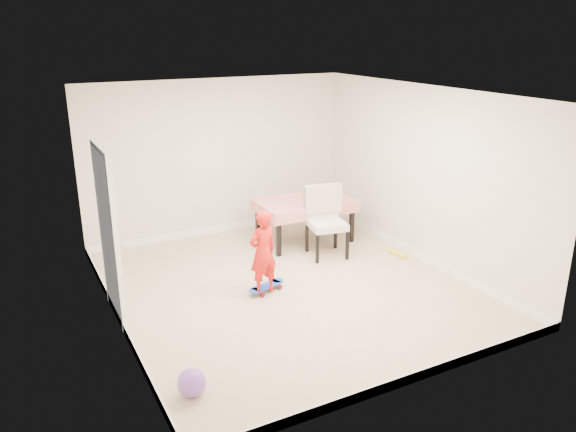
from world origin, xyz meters
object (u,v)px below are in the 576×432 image
skateboard (267,288)px  balloon (192,383)px  child (263,255)px  dining_table (305,220)px  dining_chair (327,223)px

skateboard → balloon: 2.34m
child → dining_table: bearing=-145.7°
dining_table → balloon: dining_table is taller
dining_table → dining_chair: dining_chair is taller
dining_table → child: bearing=-134.2°
balloon → dining_chair: bearing=38.8°
dining_chair → child: child is taller
dining_chair → dining_table: bearing=100.2°
skateboard → dining_table: bearing=27.1°
dining_table → balloon: 4.30m
dining_chair → balloon: dining_chair is taller
dining_table → child: child is taller
dining_chair → skateboard: bearing=-142.5°
dining_table → dining_chair: bearing=-89.9°
child → balloon: 2.27m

